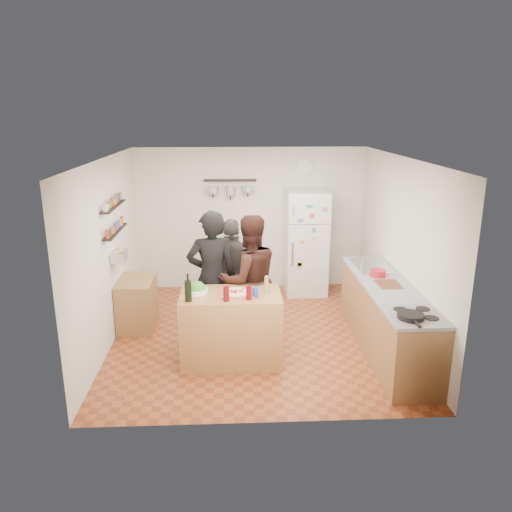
{
  "coord_description": "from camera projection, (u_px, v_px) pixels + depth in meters",
  "views": [
    {
      "loc": [
        -0.32,
        -6.55,
        3.09
      ],
      "look_at": [
        0.0,
        0.1,
        1.15
      ],
      "focal_mm": 35.0,
      "sensor_mm": 36.0,
      "label": 1
    }
  ],
  "objects": [
    {
      "name": "spice_shelf_upper",
      "position": [
        113.0,
        206.0,
        6.74
      ],
      "size": [
        0.12,
        1.0,
        0.02
      ],
      "primitive_type": "cube",
      "color": "black",
      "rests_on": "left_wall"
    },
    {
      "name": "fridge",
      "position": [
        306.0,
        243.0,
        8.63
      ],
      "size": [
        0.7,
        0.68,
        1.8
      ],
      "primitive_type": "cube",
      "color": "white",
      "rests_on": "floor"
    },
    {
      "name": "stove_top",
      "position": [
        415.0,
        315.0,
        5.54
      ],
      "size": [
        0.6,
        0.62,
        0.02
      ],
      "primitive_type": "cube",
      "color": "white",
      "rests_on": "counter_run"
    },
    {
      "name": "pepper_mill",
      "position": [
        267.0,
        286.0,
        6.22
      ],
      "size": [
        0.05,
        0.05,
        0.17
      ],
      "primitive_type": "cylinder",
      "color": "#AF8D49",
      "rests_on": "prep_island"
    },
    {
      "name": "person_left",
      "position": [
        212.0,
        278.0,
        6.72
      ],
      "size": [
        0.72,
        0.52,
        1.86
      ],
      "primitive_type": "imported",
      "rotation": [
        0.0,
        0.0,
        3.25
      ],
      "color": "black",
      "rests_on": "floor"
    },
    {
      "name": "pizza_board",
      "position": [
        237.0,
        294.0,
        6.16
      ],
      "size": [
        0.42,
        0.34,
        0.02
      ],
      "primitive_type": "cube",
      "color": "brown",
      "rests_on": "prep_island"
    },
    {
      "name": "person_center",
      "position": [
        249.0,
        280.0,
        6.73
      ],
      "size": [
        1.03,
        0.91,
        1.79
      ],
      "primitive_type": "imported",
      "rotation": [
        0.0,
        0.0,
        3.45
      ],
      "color": "black",
      "rests_on": "floor"
    },
    {
      "name": "pizza",
      "position": [
        237.0,
        292.0,
        6.15
      ],
      "size": [
        0.34,
        0.34,
        0.02
      ],
      "primitive_type": "cylinder",
      "color": "beige",
      "rests_on": "pizza_board"
    },
    {
      "name": "salad_bowl",
      "position": [
        197.0,
        291.0,
        6.2
      ],
      "size": [
        0.27,
        0.27,
        0.05
      ],
      "primitive_type": "cylinder",
      "color": "white",
      "rests_on": "prep_island"
    },
    {
      "name": "side_table",
      "position": [
        137.0,
        303.0,
        7.35
      ],
      "size": [
        0.5,
        0.8,
        0.73
      ],
      "primitive_type": "cube",
      "color": "olive",
      "rests_on": "floor"
    },
    {
      "name": "person_back",
      "position": [
        233.0,
        274.0,
        7.24
      ],
      "size": [
        0.96,
        0.42,
        1.63
      ],
      "primitive_type": "imported",
      "rotation": [
        0.0,
        0.0,
        3.12
      ],
      "color": "#302E2B",
      "rests_on": "floor"
    },
    {
      "name": "wine_glass_far",
      "position": [
        249.0,
        293.0,
        5.97
      ],
      "size": [
        0.07,
        0.07,
        0.17
      ],
      "primitive_type": "cylinder",
      "color": "#59070B",
      "rests_on": "prep_island"
    },
    {
      "name": "salt_canister",
      "position": [
        255.0,
        292.0,
        6.06
      ],
      "size": [
        0.07,
        0.07,
        0.12
      ],
      "primitive_type": "cylinder",
      "color": "navy",
      "rests_on": "prep_island"
    },
    {
      "name": "skillet",
      "position": [
        411.0,
        316.0,
        5.41
      ],
      "size": [
        0.29,
        0.29,
        0.06
      ],
      "primitive_type": "cylinder",
      "color": "black",
      "rests_on": "stove_top"
    },
    {
      "name": "counter_run",
      "position": [
        387.0,
        319.0,
        6.58
      ],
      "size": [
        0.63,
        2.63,
        0.9
      ],
      "primitive_type": "cube",
      "color": "#9E7042",
      "rests_on": "floor"
    },
    {
      "name": "cutting_board",
      "position": [
        388.0,
        285.0,
        6.49
      ],
      "size": [
        0.3,
        0.4,
        0.02
      ],
      "primitive_type": "cube",
      "color": "brown",
      "rests_on": "counter_run"
    },
    {
      "name": "wine_glass_near",
      "position": [
        226.0,
        294.0,
        5.92
      ],
      "size": [
        0.07,
        0.07,
        0.18
      ],
      "primitive_type": "cylinder",
      "color": "#5A070C",
      "rests_on": "prep_island"
    },
    {
      "name": "room_shell",
      "position": [
        255.0,
        244.0,
        7.18
      ],
      "size": [
        4.2,
        4.2,
        4.2
      ],
      "color": "brown",
      "rests_on": "ground"
    },
    {
      "name": "red_bowl",
      "position": [
        378.0,
        273.0,
        6.79
      ],
      "size": [
        0.21,
        0.21,
        0.09
      ],
      "primitive_type": "cylinder",
      "color": "#B61427",
      "rests_on": "counter_run"
    },
    {
      "name": "spice_shelf_lower",
      "position": [
        115.0,
        231.0,
        6.84
      ],
      "size": [
        0.12,
        1.0,
        0.02
      ],
      "primitive_type": "cube",
      "color": "black",
      "rests_on": "left_wall"
    },
    {
      "name": "pot_rack",
      "position": [
        230.0,
        180.0,
        8.51
      ],
      "size": [
        0.9,
        0.04,
        0.04
      ],
      "primitive_type": "cube",
      "color": "black",
      "rests_on": "back_wall"
    },
    {
      "name": "wall_clock",
      "position": [
        305.0,
        168.0,
        8.59
      ],
      "size": [
        0.3,
        0.03,
        0.3
      ],
      "primitive_type": "cylinder",
      "rotation": [
        1.57,
        0.0,
        0.0
      ],
      "color": "silver",
      "rests_on": "back_wall"
    },
    {
      "name": "prep_island",
      "position": [
        231.0,
        328.0,
        6.3
      ],
      "size": [
        1.25,
        0.72,
        0.91
      ],
      "primitive_type": "cube",
      "color": "#A66D3D",
      "rests_on": "floor"
    },
    {
      "name": "produce_basket",
      "position": [
        119.0,
        256.0,
        6.94
      ],
      "size": [
        0.18,
        0.35,
        0.14
      ],
      "primitive_type": "cube",
      "color": "silver",
      "rests_on": "left_wall"
    },
    {
      "name": "wine_bottle",
      "position": [
        188.0,
        291.0,
        5.91
      ],
      "size": [
        0.08,
        0.08,
        0.25
      ],
      "primitive_type": "cylinder",
      "color": "black",
      "rests_on": "prep_island"
    },
    {
      "name": "sink",
      "position": [
        372.0,
        266.0,
        7.27
      ],
      "size": [
        0.5,
        0.8,
        0.03
      ],
      "primitive_type": "cube",
      "color": "silver",
      "rests_on": "counter_run"
    }
  ]
}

